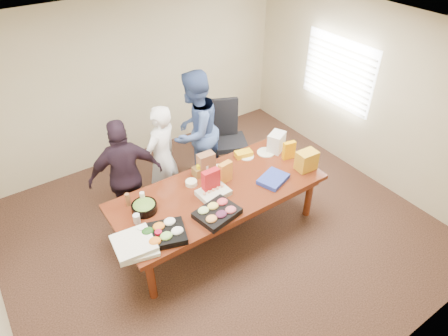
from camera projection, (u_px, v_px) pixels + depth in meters
floor at (219, 231)px, 5.60m from camera, size 5.50×5.00×0.02m
ceiling at (217, 40)px, 3.98m from camera, size 5.50×5.00×0.02m
wall_back at (133, 80)px, 6.44m from camera, size 5.50×0.04×2.70m
wall_front at (394, 297)px, 3.14m from camera, size 5.50×0.04×2.70m
wall_right at (367, 94)px, 6.04m from camera, size 0.04×5.00×2.70m
window_panel at (338, 72)px, 6.34m from camera, size 0.03×1.40×1.10m
window_blinds at (336, 73)px, 6.32m from camera, size 0.04×1.36×1.00m
conference_table at (219, 211)px, 5.37m from camera, size 2.80×1.20×0.75m
office_chair at (230, 140)px, 6.41m from camera, size 0.79×0.79×1.18m
person_center at (162, 157)px, 5.63m from camera, size 0.70×0.59×1.62m
person_right at (195, 131)px, 5.94m from camera, size 1.15×1.06×1.89m
person_left at (126, 176)px, 5.24m from camera, size 1.04×0.61×1.67m
veggie_tray at (163, 234)px, 4.45m from camera, size 0.61×0.54×0.08m
fruit_tray at (217, 213)px, 4.73m from camera, size 0.56×0.47×0.08m
sheet_cake at (213, 193)px, 5.04m from camera, size 0.40×0.31×0.07m
salad_bowl at (144, 208)px, 4.80m from camera, size 0.36×0.36×0.10m
chip_bag_blue at (273, 179)px, 5.28m from camera, size 0.47×0.41×0.06m
chip_bag_red at (211, 181)px, 5.02m from camera, size 0.23×0.10×0.34m
chip_bag_yellow at (289, 150)px, 5.64m from camera, size 0.19×0.10×0.27m
chip_bag_orange at (225, 172)px, 5.21m from camera, size 0.20×0.11×0.29m
mayo_jar at (206, 169)px, 5.38m from camera, size 0.12×0.12×0.15m
mustard_bottle at (199, 171)px, 5.33m from camera, size 0.08×0.08×0.18m
dressing_bottle at (128, 200)px, 4.85m from camera, size 0.07×0.07×0.18m
ranch_bottle at (143, 198)px, 4.87m from camera, size 0.06×0.06×0.18m
banana_bunch at (244, 154)px, 5.73m from camera, size 0.27×0.19×0.08m
bread_loaf at (204, 169)px, 5.39m from camera, size 0.32×0.14×0.13m
kraft_bag at (206, 163)px, 5.36m from camera, size 0.24×0.14×0.30m
red_cup at (159, 235)px, 4.43m from camera, size 0.09×0.09×0.11m
clear_cup_a at (142, 231)px, 4.47m from camera, size 0.10×0.10×0.11m
clear_cup_b at (137, 219)px, 4.63m from camera, size 0.10×0.10×0.12m
pizza_box_lower at (137, 246)px, 4.33m from camera, size 0.52×0.52×0.05m
pizza_box_upper at (134, 243)px, 4.30m from camera, size 0.47×0.47×0.05m
plate_a at (266, 152)px, 5.82m from camera, size 0.31×0.31×0.02m
plate_b at (247, 156)px, 5.74m from camera, size 0.24×0.24×0.01m
dip_bowl_a at (219, 168)px, 5.47m from camera, size 0.17×0.17×0.06m
dip_bowl_b at (191, 183)px, 5.21m from camera, size 0.17×0.17×0.06m
grocery_bag_white at (276, 142)px, 5.80m from camera, size 0.32×0.29×0.28m
grocery_bag_yellow at (307, 160)px, 5.43m from camera, size 0.29×0.21×0.28m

